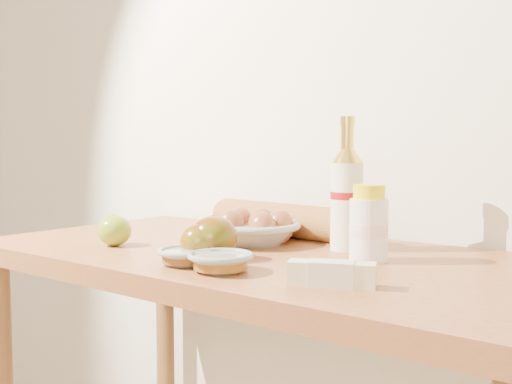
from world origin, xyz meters
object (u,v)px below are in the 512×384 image
bourbon_bottle (347,196)px  baguette (286,220)px  table (265,313)px  cream_bottle (369,226)px  egg_bowl (253,230)px

bourbon_bottle → baguette: bourbon_bottle is taller
table → cream_bottle: 0.28m
table → egg_bowl: bearing=142.8°
bourbon_bottle → baguette: size_ratio=0.58×
egg_bowl → baguette: 0.13m
baguette → cream_bottle: bearing=-21.8°
cream_bottle → egg_bowl: (-0.28, 0.02, -0.03)m
table → egg_bowl: egg_bowl is taller
baguette → egg_bowl: bearing=-81.9°
cream_bottle → baguette: (-0.29, 0.15, -0.03)m
cream_bottle → baguette: cream_bottle is taller
bourbon_bottle → cream_bottle: bearing=-56.2°
table → baguette: baguette is taller
bourbon_bottle → egg_bowl: 0.22m
egg_bowl → bourbon_bottle: bearing=16.0°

